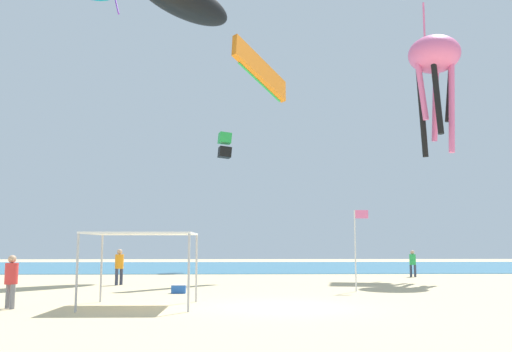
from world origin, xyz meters
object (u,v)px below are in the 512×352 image
Objects in this scene: kite_box_green at (225,145)px; cooler_box at (179,289)px; person_leftmost at (413,261)px; kite_octopus_pink at (435,60)px; canopy_tent at (143,236)px; kite_inflatable_black at (184,0)px; person_near_tent at (11,277)px; banner_flag at (357,242)px; person_central at (119,264)px; kite_parafoil_orange at (260,70)px.

cooler_box is at bearing 162.87° from kite_box_green.
person_leftmost is 0.23× the size of kite_octopus_pink.
cooler_box is (0.66, 4.71, -2.03)m from canopy_tent.
kite_inflatable_black reaches higher than kite_box_green.
kite_inflatable_black reaches higher than person_leftmost.
kite_octopus_pink reaches higher than person_near_tent.
person_near_tent reaches higher than person_leftmost.
kite_inflatable_black is (-13.91, -0.21, 16.22)m from person_leftmost.
cooler_box is at bearing -175.42° from banner_flag.
person_central is 17.35m from kite_inflatable_black.
person_near_tent is 0.82× the size of kite_box_green.
kite_octopus_pink is at bearing 152.48° from person_leftmost.
person_central is at bearing 106.33° from canopy_tent.
kite_octopus_pink reaches higher than person_leftmost.
kite_inflatable_black reaches higher than person_central.
kite_box_green reaches higher than cooler_box.
canopy_tent is 1.68× the size of kite_box_green.
kite_box_green is at bearing 15.52° from person_central.
person_leftmost is 0.92× the size of person_central.
kite_octopus_pink is at bearing -145.81° from kite_box_green.
kite_inflatable_black is at bearing 12.14° from person_central.
kite_inflatable_black is (-1.10, 10.49, 16.97)m from cooler_box.
kite_box_green reaches higher than person_leftmost.
kite_inflatable_black is at bearing 130.39° from banner_flag.
canopy_tent is 21.32m from kite_inflatable_black.
kite_inflatable_black is (2.28, 5.93, 16.14)m from person_central.
person_leftmost is at bearing -36.08° from person_central.
person_leftmost is at bearing 48.83° from canopy_tent.
kite_inflatable_black is at bearing 95.96° from cooler_box.
cooler_box is at bearing -162.97° from kite_parafoil_orange.
person_central is 13.48m from kite_parafoil_orange.
canopy_tent is 21.54m from kite_octopus_pink.
cooler_box is 0.13× the size of kite_parafoil_orange.
kite_parafoil_orange reaches higher than banner_flag.
kite_parafoil_orange reaches higher than person_leftmost.
kite_octopus_pink is (18.13, 12.95, 11.48)m from person_near_tent.
kite_box_green is at bearing 85.45° from canopy_tent.
person_near_tent is at bearing -153.75° from person_central.
kite_inflatable_black is (-2.33, -8.58, 7.69)m from kite_box_green.
kite_inflatable_black is (-4.67, 2.16, 5.22)m from kite_parafoil_orange.
person_central is 20.70m from kite_octopus_pink.
cooler_box is 19.98m from kite_inflatable_black.
person_central is at bearing -2.85° from kite_octopus_pink.
kite_parafoil_orange reaches higher than canopy_tent.
cooler_box is at bearing 16.18° from kite_octopus_pink.
person_near_tent is 0.22× the size of kite_inflatable_black.
kite_inflatable_black is at bearing 48.54° from person_leftmost.
cooler_box is 0.08× the size of kite_octopus_pink.
cooler_box is at bearing 87.53° from person_leftmost.
kite_parafoil_orange is 7.32m from kite_inflatable_black.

